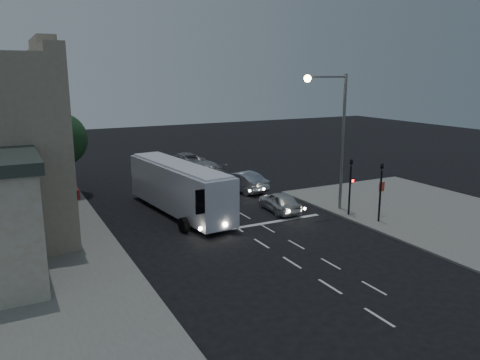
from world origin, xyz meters
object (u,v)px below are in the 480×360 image
streetlight (336,127)px  tour_bus (179,187)px  car_sedan_a (241,181)px  car_sedan_c (183,160)px  traffic_signal_main (351,180)px  car_sedan_b (202,169)px  car_suv (280,202)px  regulatory_sign (381,193)px  traffic_signal_side (381,185)px  street_tree (60,137)px

streetlight → tour_bus: bearing=155.2°
streetlight → car_sedan_a: bearing=110.0°
car_sedan_c → traffic_signal_main: (3.86, -20.35, 1.65)m
car_sedan_a → car_sedan_c: size_ratio=0.87×
car_sedan_b → streetlight: (3.54, -14.21, 5.00)m
car_sedan_b → car_sedan_c: (-0.07, 4.72, 0.04)m
car_suv → car_sedan_a: bearing=-87.7°
regulatory_sign → car_suv: bearing=141.8°
car_sedan_b → traffic_signal_main: 16.18m
car_suv → car_sedan_b: size_ratio=0.80×
traffic_signal_side → car_sedan_c: bearing=101.5°
tour_bus → car_sedan_a: 7.46m
regulatory_sign → car_sedan_a: bearing=115.1°
tour_bus → car_sedan_b: 11.53m
car_suv → car_sedan_b: (-0.36, 12.61, 0.04)m
car_suv → car_sedan_c: size_ratio=0.73×
regulatory_sign → streetlight: streetlight is taller
car_sedan_c → regulatory_sign: regulatory_sign is taller
car_suv → traffic_signal_main: bearing=143.9°
traffic_signal_main → street_tree: (-15.81, 14.25, 2.08)m
car_sedan_c → street_tree: street_tree is taller
traffic_signal_main → regulatory_sign: 2.14m
tour_bus → traffic_signal_main: traffic_signal_main is taller
regulatory_sign → streetlight: bearing=128.7°
car_sedan_a → regulatory_sign: regulatory_sign is taller
car_sedan_c → street_tree: bearing=15.3°
car_sedan_c → traffic_signal_side: (4.56, -22.33, 1.65)m
regulatory_sign → street_tree: (-17.51, 15.26, 2.90)m
regulatory_sign → streetlight: (-1.96, 2.44, 4.14)m
car_sedan_a → tour_bus: bearing=14.7°
traffic_signal_side → streetlight: streetlight is taller
street_tree → traffic_signal_main: bearing=-42.0°
regulatory_sign → street_tree: street_tree is taller
car_suv → car_sedan_c: bearing=-83.4°
car_sedan_a → street_tree: 14.12m
car_sedan_a → car_sedan_b: (-0.68, 6.36, -0.06)m
car_sedan_a → car_sedan_b: car_sedan_a is taller
traffic_signal_side → streetlight: size_ratio=0.46×
car_sedan_b → regulatory_sign: regulatory_sign is taller
regulatory_sign → car_sedan_c: bearing=104.6°
tour_bus → streetlight: bearing=-31.4°
streetlight → street_tree: (-15.55, 12.82, -1.23)m
car_suv → streetlight: 6.18m
car_sedan_a → regulatory_sign: size_ratio=2.18×
car_sedan_b → street_tree: bearing=-7.4°
regulatory_sign → street_tree: 23.40m
car_suv → traffic_signal_side: size_ratio=0.98×
car_sedan_a → street_tree: bearing=-35.3°
regulatory_sign → street_tree: bearing=138.9°
streetlight → regulatory_sign: bearing=-51.3°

